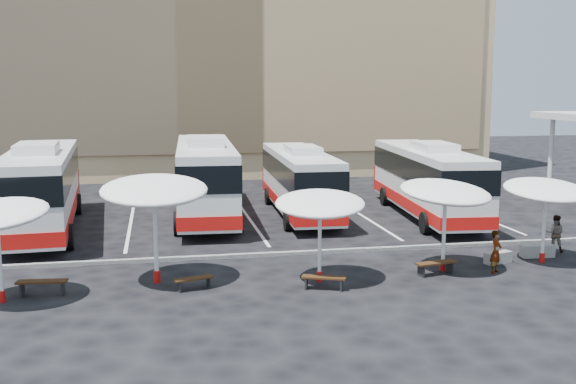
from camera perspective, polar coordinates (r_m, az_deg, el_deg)
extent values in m
plane|color=black|center=(26.88, -0.87, -5.68)|extent=(120.00, 120.00, 0.00)
cube|color=tan|center=(58.07, -6.68, 14.52)|extent=(42.00, 18.00, 25.00)
cube|color=tan|center=(49.00, -5.82, 15.00)|extent=(40.00, 0.30, 20.00)
cylinder|color=silver|center=(45.98, 21.36, 2.85)|extent=(0.30, 0.30, 4.80)
cube|color=black|center=(27.34, -1.06, -5.27)|extent=(34.00, 0.25, 0.15)
cube|color=white|center=(35.07, -23.05, -2.93)|extent=(0.15, 12.00, 0.01)
cube|color=white|center=(34.31, -13.20, -2.70)|extent=(0.15, 12.00, 0.01)
cube|color=white|center=(34.59, -3.22, -2.38)|extent=(0.15, 12.00, 0.01)
cube|color=white|center=(35.88, 6.32, -2.01)|extent=(0.15, 12.00, 0.01)
cube|color=white|center=(38.09, 14.97, -1.63)|extent=(0.15, 12.00, 0.01)
cube|color=silver|center=(33.84, -20.14, 0.52)|extent=(3.63, 13.40, 3.31)
cube|color=black|center=(33.76, -20.20, 1.63)|extent=(3.70, 13.47, 1.21)
cube|color=#BB100D|center=(34.03, -20.03, -1.50)|extent=(3.70, 13.47, 0.61)
cube|color=#BB100D|center=(40.49, -19.25, 0.68)|extent=(2.83, 0.41, 1.55)
cube|color=silver|center=(32.54, -20.49, 3.52)|extent=(1.98, 3.42, 0.44)
cylinder|color=black|center=(38.03, -21.57, -1.13)|extent=(0.46, 1.13, 1.10)
cylinder|color=black|center=(37.80, -17.41, -0.97)|extent=(0.46, 1.13, 1.10)
cylinder|color=black|center=(29.67, -18.08, -3.63)|extent=(0.46, 1.13, 1.10)
cube|color=silver|center=(35.50, -7.03, 1.40)|extent=(3.39, 13.46, 3.34)
cube|color=black|center=(35.42, -7.05, 2.47)|extent=(3.46, 13.53, 1.22)
cube|color=#BB100D|center=(35.68, -6.99, -0.55)|extent=(3.46, 13.53, 0.61)
cube|color=#BB100D|center=(42.22, -7.24, 1.45)|extent=(2.85, 0.35, 1.56)
cube|color=silver|center=(34.20, -7.04, 4.30)|extent=(1.93, 3.42, 0.44)
cylinder|color=black|center=(39.58, -9.14, -0.23)|extent=(0.44, 1.13, 1.11)
cylinder|color=black|center=(39.64, -5.12, -0.14)|extent=(0.44, 1.13, 1.11)
cylinder|color=black|center=(31.37, -9.30, -2.63)|extent=(0.44, 1.13, 1.11)
cylinder|color=black|center=(31.44, -4.23, -2.51)|extent=(0.44, 1.13, 1.11)
cube|color=silver|center=(35.70, 0.96, 1.09)|extent=(2.88, 11.83, 2.94)
cube|color=black|center=(35.63, 0.96, 2.02)|extent=(2.94, 11.89, 1.08)
cube|color=#BB100D|center=(35.87, 0.96, -0.62)|extent=(2.94, 11.89, 0.54)
cube|color=#BB100D|center=(41.55, -0.43, 1.17)|extent=(2.51, 0.29, 1.37)
cube|color=silver|center=(34.56, 1.25, 3.60)|extent=(1.67, 2.99, 0.39)
cylinder|color=black|center=(39.09, -1.67, -0.34)|extent=(0.38, 0.99, 0.98)
cylinder|color=black|center=(39.47, 1.85, -0.25)|extent=(0.38, 0.99, 0.98)
cylinder|color=black|center=(31.93, 0.00, -2.43)|extent=(0.38, 0.99, 0.98)
cylinder|color=black|center=(32.40, 4.28, -2.29)|extent=(0.38, 0.99, 0.98)
cube|color=silver|center=(35.88, 11.65, 1.12)|extent=(3.71, 12.63, 3.11)
cube|color=black|center=(35.81, 11.69, 2.11)|extent=(3.77, 12.69, 1.14)
cube|color=#BB100D|center=(36.05, 11.60, -0.67)|extent=(3.77, 12.69, 0.57)
cube|color=#BB100D|center=(41.91, 9.08, 1.22)|extent=(2.66, 0.45, 1.45)
cube|color=silver|center=(34.71, 12.26, 3.77)|extent=(1.93, 3.25, 0.41)
cylinder|color=black|center=(39.21, 8.19, -0.35)|extent=(0.46, 1.07, 1.04)
cylinder|color=black|center=(39.91, 11.81, -0.29)|extent=(0.46, 1.07, 1.04)
cylinder|color=black|center=(31.84, 11.57, -2.60)|extent=(0.46, 1.07, 1.04)
cylinder|color=black|center=(32.71, 15.91, -2.45)|extent=(0.46, 1.07, 1.04)
cylinder|color=#BB100D|center=(23.43, -23.06, -8.14)|extent=(0.27, 0.27, 0.38)
cylinder|color=silver|center=(23.77, -11.14, -3.79)|extent=(0.15, 0.15, 3.23)
cylinder|color=#BB100D|center=(24.11, -11.04, -7.04)|extent=(0.24, 0.24, 0.43)
ellipsoid|color=white|center=(23.46, -11.26, 0.18)|extent=(3.66, 3.71, 1.11)
cylinder|color=silver|center=(23.50, 2.70, -4.38)|extent=(0.15, 0.15, 2.75)
cylinder|color=#BB100D|center=(23.80, 2.68, -7.17)|extent=(0.24, 0.24, 0.37)
ellipsoid|color=white|center=(23.21, 2.72, -0.96)|extent=(3.70, 3.74, 0.94)
cylinder|color=silver|center=(25.52, 13.07, -3.34)|extent=(0.17, 0.17, 2.92)
cylinder|color=#BB100D|center=(25.81, 12.97, -6.08)|extent=(0.27, 0.27, 0.39)
ellipsoid|color=white|center=(25.25, 13.19, 0.01)|extent=(4.25, 4.28, 1.00)
cylinder|color=silver|center=(27.86, 20.84, -2.79)|extent=(0.13, 0.13, 2.81)
cylinder|color=#BB100D|center=(28.12, 20.70, -5.22)|extent=(0.21, 0.21, 0.37)
ellipsoid|color=white|center=(27.61, 21.01, 0.17)|extent=(3.19, 3.23, 0.96)
cube|color=black|center=(23.64, -20.12, -7.13)|extent=(1.65, 0.58, 0.06)
cube|color=black|center=(23.87, -21.60, -7.67)|extent=(0.10, 0.41, 0.43)
cube|color=black|center=(23.55, -18.55, -7.73)|extent=(0.10, 0.41, 0.43)
cube|color=black|center=(23.05, -7.98, -7.27)|extent=(1.38, 0.75, 0.05)
cube|color=black|center=(22.93, -9.23, -7.92)|extent=(0.15, 0.34, 0.36)
cube|color=black|center=(23.29, -6.73, -7.60)|extent=(0.15, 0.34, 0.36)
cube|color=black|center=(22.86, 3.05, -7.23)|extent=(1.52, 0.90, 0.06)
cube|color=black|center=(22.99, 1.57, -7.71)|extent=(0.19, 0.37, 0.39)
cube|color=black|center=(22.86, 4.54, -7.83)|extent=(0.19, 0.37, 0.39)
cube|color=black|center=(25.13, 12.43, -5.87)|extent=(1.62, 0.73, 0.06)
cube|color=black|center=(24.85, 11.21, -6.58)|extent=(0.14, 0.40, 0.42)
cube|color=black|center=(25.55, 13.57, -6.22)|extent=(0.14, 0.40, 0.42)
cube|color=gray|center=(27.46, 17.35, -5.31)|extent=(1.22, 0.71, 0.43)
cube|color=gray|center=(28.90, 20.35, -4.70)|extent=(1.35, 0.52, 0.50)
imported|color=black|center=(25.88, 17.23, -4.85)|extent=(0.68, 0.67, 1.58)
imported|color=black|center=(29.97, 21.73, -3.28)|extent=(0.95, 0.89, 1.54)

